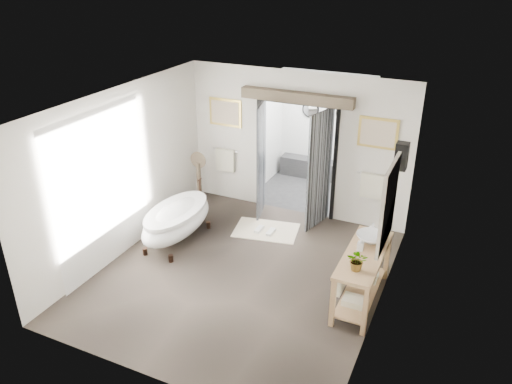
% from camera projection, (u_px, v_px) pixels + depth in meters
% --- Properties ---
extents(ground_plane, '(5.00, 5.00, 0.00)m').
position_uv_depth(ground_plane, '(241.00, 273.00, 8.33)').
color(ground_plane, '#4D4238').
extents(room_shell, '(4.52, 5.02, 2.91)m').
position_uv_depth(room_shell, '(233.00, 174.00, 7.44)').
color(room_shell, silver).
rests_on(room_shell, ground_plane).
extents(shower_room, '(2.22, 2.01, 2.51)m').
position_uv_depth(shower_room, '(319.00, 147.00, 11.21)').
color(shower_room, '#252426').
rests_on(shower_room, ground_plane).
extents(back_wall_dressing, '(3.82, 0.79, 2.52)m').
position_uv_depth(back_wall_dressing, '(293.00, 142.00, 9.55)').
color(back_wall_dressing, black).
rests_on(back_wall_dressing, ground_plane).
extents(clawfoot_tub, '(0.83, 1.85, 0.90)m').
position_uv_depth(clawfoot_tub, '(177.00, 220.00, 9.10)').
color(clawfoot_tub, black).
rests_on(clawfoot_tub, ground_plane).
extents(vanity, '(0.57, 1.60, 0.85)m').
position_uv_depth(vanity, '(361.00, 273.00, 7.47)').
color(vanity, '#AC7A52').
rests_on(vanity, ground_plane).
extents(pedestal_mirror, '(0.36, 0.23, 1.20)m').
position_uv_depth(pedestal_mirror, '(199.00, 183.00, 10.40)').
color(pedestal_mirror, brown).
rests_on(pedestal_mirror, ground_plane).
extents(rug, '(1.33, 1.01, 0.01)m').
position_uv_depth(rug, '(266.00, 230.00, 9.62)').
color(rug, beige).
rests_on(rug, ground_plane).
extents(slippers, '(0.35, 0.27, 0.05)m').
position_uv_depth(slippers, '(265.00, 231.00, 9.54)').
color(slippers, silver).
rests_on(slippers, rug).
extents(basin, '(0.51, 0.51, 0.16)m').
position_uv_depth(basin, '(371.00, 239.00, 7.54)').
color(basin, white).
rests_on(basin, vanity).
extents(plant, '(0.31, 0.27, 0.32)m').
position_uv_depth(plant, '(358.00, 260.00, 6.86)').
color(plant, gray).
rests_on(plant, vanity).
extents(soap_bottle_a, '(0.09, 0.10, 0.20)m').
position_uv_depth(soap_bottle_a, '(361.00, 244.00, 7.35)').
color(soap_bottle_a, gray).
rests_on(soap_bottle_a, vanity).
extents(soap_bottle_b, '(0.18, 0.18, 0.19)m').
position_uv_depth(soap_bottle_b, '(373.00, 228.00, 7.80)').
color(soap_bottle_b, gray).
rests_on(soap_bottle_b, vanity).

